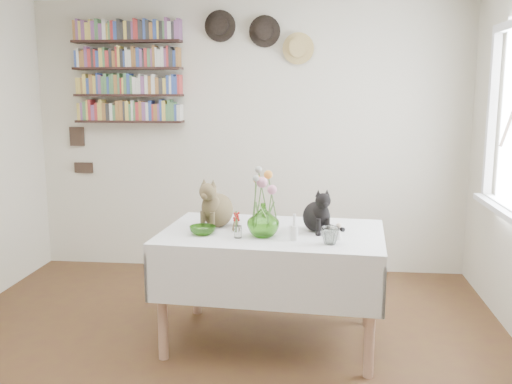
# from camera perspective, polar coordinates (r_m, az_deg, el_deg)

# --- Properties ---
(room) EXTENTS (4.08, 4.58, 2.58)m
(room) POSITION_cam_1_polar(r_m,az_deg,el_deg) (3.10, -5.66, 1.96)
(room) COLOR brown
(room) RESTS_ON ground
(dining_table) EXTENTS (1.51, 1.03, 0.77)m
(dining_table) POSITION_cam_1_polar(r_m,az_deg,el_deg) (3.82, 1.66, -6.69)
(dining_table) COLOR white
(dining_table) RESTS_ON room
(tabby_cat) EXTENTS (0.32, 0.36, 0.35)m
(tabby_cat) POSITION_cam_1_polar(r_m,az_deg,el_deg) (3.88, -3.87, -0.91)
(tabby_cat) COLOR olive
(tabby_cat) RESTS_ON dining_table
(black_cat) EXTENTS (0.28, 0.31, 0.30)m
(black_cat) POSITION_cam_1_polar(r_m,az_deg,el_deg) (3.77, 6.08, -1.66)
(black_cat) COLOR black
(black_cat) RESTS_ON dining_table
(flower_vase) EXTENTS (0.23, 0.23, 0.21)m
(flower_vase) POSITION_cam_1_polar(r_m,az_deg,el_deg) (3.61, 0.73, -2.82)
(flower_vase) COLOR #74C746
(flower_vase) RESTS_ON dining_table
(green_bowl) EXTENTS (0.22, 0.22, 0.05)m
(green_bowl) POSITION_cam_1_polar(r_m,az_deg,el_deg) (3.70, -5.35, -3.82)
(green_bowl) COLOR #74C746
(green_bowl) RESTS_ON dining_table
(drinking_glass) EXTENTS (0.12, 0.12, 0.10)m
(drinking_glass) POSITION_cam_1_polar(r_m,az_deg,el_deg) (3.47, 7.41, -4.36)
(drinking_glass) COLOR white
(drinking_glass) RESTS_ON dining_table
(candlestick) EXTENTS (0.05, 0.05, 0.17)m
(candlestick) POSITION_cam_1_polar(r_m,az_deg,el_deg) (3.53, 3.84, -3.97)
(candlestick) COLOR white
(candlestick) RESTS_ON dining_table
(berry_jar) EXTENTS (0.05, 0.05, 0.19)m
(berry_jar) POSITION_cam_1_polar(r_m,az_deg,el_deg) (3.58, -1.82, -3.27)
(berry_jar) COLOR white
(berry_jar) RESTS_ON dining_table
(porcelain_figurine) EXTENTS (0.06, 0.06, 0.11)m
(porcelain_figurine) POSITION_cam_1_polar(r_m,az_deg,el_deg) (3.59, 8.27, -4.00)
(porcelain_figurine) COLOR white
(porcelain_figurine) RESTS_ON dining_table
(flower_bouquet) EXTENTS (0.17, 0.12, 0.39)m
(flower_bouquet) POSITION_cam_1_polar(r_m,az_deg,el_deg) (3.57, 0.71, 0.90)
(flower_bouquet) COLOR #4C7233
(flower_bouquet) RESTS_ON flower_vase
(bookshelf_unit) EXTENTS (1.00, 0.16, 0.91)m
(bookshelf_unit) POSITION_cam_1_polar(r_m,az_deg,el_deg) (5.45, -12.68, 11.56)
(bookshelf_unit) COLOR black
(bookshelf_unit) RESTS_ON room
(wall_hats) EXTENTS (0.98, 0.09, 0.48)m
(wall_hats) POSITION_cam_1_polar(r_m,az_deg,el_deg) (5.24, 0.47, 15.42)
(wall_hats) COLOR black
(wall_hats) RESTS_ON room
(wall_art_plaques) EXTENTS (0.21, 0.02, 0.44)m
(wall_art_plaques) POSITION_cam_1_polar(r_m,az_deg,el_deg) (5.73, -17.21, 4.08)
(wall_art_plaques) COLOR #38281E
(wall_art_plaques) RESTS_ON room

